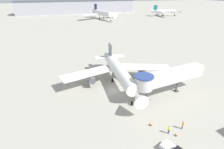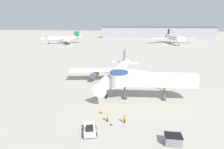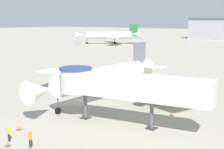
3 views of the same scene
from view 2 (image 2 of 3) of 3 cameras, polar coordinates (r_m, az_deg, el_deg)
ground_plane at (r=47.53m, az=-1.93°, el=-4.17°), size 800.00×800.00×0.00m
main_airplane at (r=48.56m, az=1.73°, el=0.73°), size 30.56×26.84×8.42m
jet_bridge at (r=39.29m, az=11.19°, el=-1.60°), size 19.00×5.75×6.42m
pushback_tug_white at (r=28.77m, az=-7.31°, el=-17.29°), size 2.94×3.89×1.67m
service_container_gray at (r=27.86m, az=19.29°, el=-19.40°), size 2.55×1.96×1.45m
traffic_cone_starboard_wing at (r=47.02m, az=15.83°, el=-4.66°), size 0.37×0.37×0.62m
traffic_cone_apron_front at (r=30.76m, az=-0.25°, el=-15.62°), size 0.40×0.40×0.67m
traffic_cone_near_nose at (r=34.40m, az=-3.64°, el=-11.88°), size 0.47×0.47×0.77m
ground_crew_marshaller at (r=30.97m, az=4.13°, el=-13.91°), size 0.35×0.39×1.77m
ground_crew_wing_walker at (r=31.27m, az=-1.55°, el=-13.61°), size 0.35×0.23×1.73m
background_jet_green_tail at (r=160.07m, az=-15.68°, el=11.30°), size 29.39×27.17×10.25m
background_jet_navy_tail at (r=163.75m, az=19.35°, el=11.35°), size 40.50×38.01×12.01m
terminal_building at (r=218.44m, az=14.05°, el=13.18°), size 126.48×20.40×13.63m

